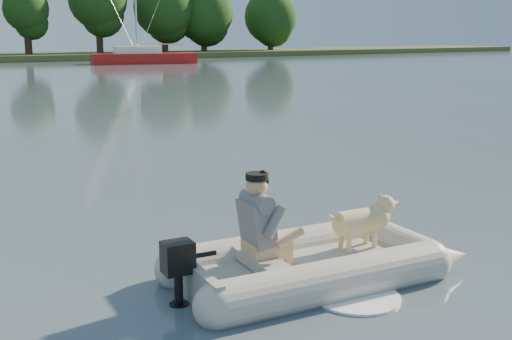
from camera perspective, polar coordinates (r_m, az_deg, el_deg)
water at (r=7.32m, az=7.95°, el=-9.53°), size 160.00×160.00×0.00m
dinghy at (r=7.13m, az=5.27°, el=-5.16°), size 4.68×3.31×1.35m
man at (r=6.79m, az=0.23°, el=-4.40°), size 0.76×0.66×1.04m
dog at (r=7.53m, az=9.08°, el=-4.87°), size 0.93×0.40×0.60m
outboard_motor at (r=6.53m, az=-6.93°, el=-9.36°), size 0.43×0.32×0.76m
sailboat at (r=57.71m, az=-10.03°, el=9.82°), size 9.27×4.41×12.26m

